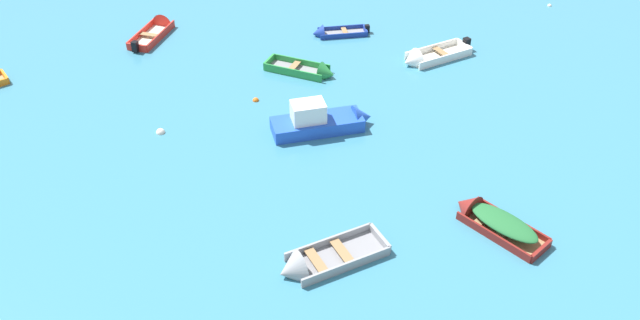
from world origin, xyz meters
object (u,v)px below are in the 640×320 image
object	(u,v)px
rowboat_deep_blue_outer_right	(329,33)
mooring_buoy_between_boats_right	(549,6)
rowboat_red_far_left	(159,28)
rowboat_white_cluster_outer	(424,58)
motor_launch_blue_far_right	(324,120)
rowboat_green_distant_center	(314,72)
mooring_buoy_far_field	(256,101)
rowboat_maroon_far_back	(489,218)
mooring_buoy_central	(161,133)
rowboat_grey_midfield_left	(309,265)

from	to	relation	value
rowboat_deep_blue_outer_right	mooring_buoy_between_boats_right	xyz separation A→B (m)	(15.71, 3.55, -0.16)
rowboat_red_far_left	rowboat_white_cluster_outer	bearing A→B (deg)	-17.67
motor_launch_blue_far_right	rowboat_white_cluster_outer	bearing A→B (deg)	46.35
rowboat_green_distant_center	mooring_buoy_far_field	bearing A→B (deg)	-141.76
rowboat_red_far_left	mooring_buoy_between_boats_right	world-z (taller)	rowboat_red_far_left
motor_launch_blue_far_right	rowboat_maroon_far_back	distance (m)	9.92
rowboat_red_far_left	rowboat_green_distant_center	size ratio (longest dim) A/B	1.07
mooring_buoy_between_boats_right	rowboat_green_distant_center	bearing A→B (deg)	-153.19
rowboat_white_cluster_outer	rowboat_deep_blue_outer_right	distance (m)	6.66
rowboat_white_cluster_outer	mooring_buoy_central	world-z (taller)	rowboat_white_cluster_outer
rowboat_grey_midfield_left	mooring_buoy_central	distance (m)	12.14
mooring_buoy_central	motor_launch_blue_far_right	bearing A→B (deg)	-1.56
rowboat_grey_midfield_left	rowboat_white_cluster_outer	world-z (taller)	rowboat_grey_midfield_left
motor_launch_blue_far_right	mooring_buoy_central	xyz separation A→B (m)	(-8.31, 0.23, -0.54)
mooring_buoy_central	mooring_buoy_far_field	bearing A→B (deg)	30.09
rowboat_white_cluster_outer	mooring_buoy_between_boats_right	distance (m)	12.67
rowboat_green_distant_center	rowboat_grey_midfield_left	bearing A→B (deg)	-94.00
rowboat_green_distant_center	mooring_buoy_central	world-z (taller)	rowboat_green_distant_center
rowboat_white_cluster_outer	mooring_buoy_far_field	size ratio (longest dim) A/B	13.46
motor_launch_blue_far_right	rowboat_maroon_far_back	xyz separation A→B (m)	(6.45, -7.53, -0.23)
rowboat_maroon_far_back	mooring_buoy_central	bearing A→B (deg)	152.27
rowboat_white_cluster_outer	rowboat_deep_blue_outer_right	size ratio (longest dim) A/B	1.25
mooring_buoy_central	rowboat_green_distant_center	bearing A→B (deg)	33.62
rowboat_maroon_far_back	mooring_buoy_between_boats_right	distance (m)	24.03
rowboat_deep_blue_outer_right	rowboat_green_distant_center	distance (m)	5.17
rowboat_deep_blue_outer_right	mooring_buoy_central	xyz separation A→B (m)	(-9.35, -10.40, -0.16)
motor_launch_blue_far_right	rowboat_red_far_left	distance (m)	15.55
rowboat_green_distant_center	mooring_buoy_far_field	xyz separation A→B (m)	(-3.32, -2.61, -0.21)
rowboat_red_far_left	rowboat_maroon_far_back	distance (m)	25.46
rowboat_green_distant_center	mooring_buoy_far_field	distance (m)	4.23
motor_launch_blue_far_right	mooring_buoy_central	world-z (taller)	motor_launch_blue_far_right
rowboat_red_far_left	rowboat_deep_blue_outer_right	distance (m)	11.02
rowboat_red_far_left	mooring_buoy_far_field	bearing A→B (deg)	-54.66
rowboat_deep_blue_outer_right	motor_launch_blue_far_right	bearing A→B (deg)	-95.57
motor_launch_blue_far_right	rowboat_maroon_far_back	bearing A→B (deg)	-49.44
mooring_buoy_far_field	rowboat_white_cluster_outer	bearing A→B (deg)	20.72
rowboat_maroon_far_back	mooring_buoy_between_boats_right	world-z (taller)	rowboat_maroon_far_back
motor_launch_blue_far_right	rowboat_grey_midfield_left	size ratio (longest dim) A/B	1.12
mooring_buoy_far_field	rowboat_maroon_far_back	bearing A→B (deg)	-46.56
rowboat_red_far_left	mooring_buoy_central	world-z (taller)	rowboat_red_far_left
rowboat_grey_midfield_left	rowboat_maroon_far_back	size ratio (longest dim) A/B	1.15
rowboat_deep_blue_outer_right	rowboat_grey_midfield_left	bearing A→B (deg)	-96.51
rowboat_grey_midfield_left	mooring_buoy_far_field	distance (m)	12.86
mooring_buoy_between_boats_right	rowboat_maroon_far_back	bearing A→B (deg)	-115.37
rowboat_grey_midfield_left	rowboat_maroon_far_back	distance (m)	8.01
rowboat_white_cluster_outer	mooring_buoy_between_boats_right	bearing A→B (deg)	35.77
rowboat_maroon_far_back	mooring_buoy_between_boats_right	xyz separation A→B (m)	(10.29, 21.71, -0.31)
rowboat_red_far_left	mooring_buoy_far_field	size ratio (longest dim) A/B	13.28
rowboat_green_distant_center	mooring_buoy_between_boats_right	bearing A→B (deg)	26.81
rowboat_white_cluster_outer	motor_launch_blue_far_right	bearing A→B (deg)	-133.65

